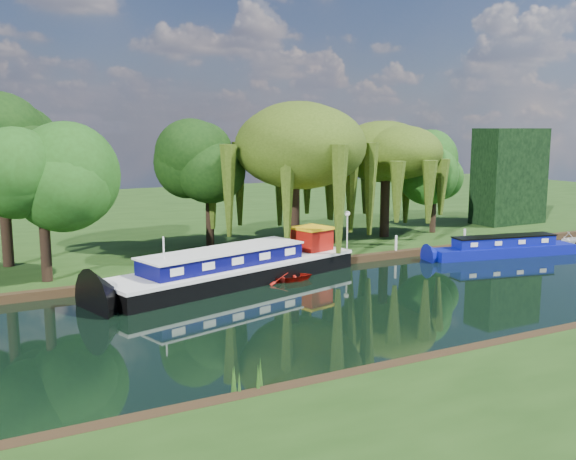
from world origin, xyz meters
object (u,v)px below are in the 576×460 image
narrowboat (504,248)px  red_dinghy (286,281)px  dutch_barge (238,268)px  white_cruiser (569,245)px

narrowboat → red_dinghy: bearing=-171.2°
dutch_barge → narrowboat: 18.72m
narrowboat → red_dinghy: narrowboat is taller
red_dinghy → dutch_barge: bearing=86.0°
narrowboat → white_cruiser: size_ratio=4.82×
narrowboat → red_dinghy: (-16.14, 0.64, -0.54)m
red_dinghy → narrowboat: bearing=-75.6°
dutch_barge → white_cruiser: bearing=-17.3°
dutch_barge → narrowboat: size_ratio=1.51×
narrowboat → red_dinghy: 16.17m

